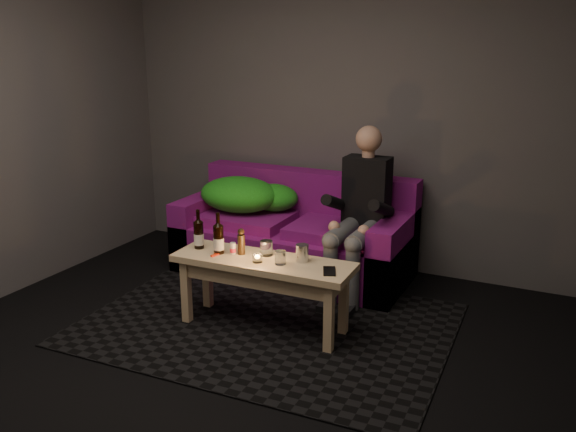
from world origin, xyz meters
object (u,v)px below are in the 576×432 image
sofa (295,238)px  coffee_table (263,272)px  person (360,209)px  beer_bottle_a (199,234)px  beer_bottle_b (219,238)px  steel_cup (302,253)px

sofa → coffee_table: bearing=-76.5°
person → beer_bottle_a: person is taller
sofa → beer_bottle_b: 1.11m
beer_bottle_a → coffee_table: bearing=-0.4°
sofa → person: size_ratio=1.50×
sofa → beer_bottle_a: size_ratio=6.91×
beer_bottle_a → steel_cup: bearing=5.2°
beer_bottle_a → beer_bottle_b: 0.18m
sofa → steel_cup: (0.50, -0.97, 0.26)m
coffee_table → beer_bottle_b: 0.37m
beer_bottle_a → beer_bottle_b: bearing=-9.8°
beer_bottle_b → beer_bottle_a: bearing=170.2°
person → beer_bottle_b: (-0.67, -0.92, -0.05)m
beer_bottle_b → steel_cup: bearing=9.8°
person → coffee_table: person is taller
sofa → person: (0.60, -0.15, 0.36)m
beer_bottle_a → steel_cup: beer_bottle_a is taller
person → coffee_table: bearing=-111.7°
sofa → beer_bottle_a: bearing=-103.4°
person → steel_cup: 0.83m
sofa → steel_cup: size_ratio=16.57×
person → coffee_table: (-0.35, -0.89, -0.25)m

